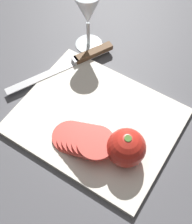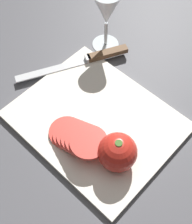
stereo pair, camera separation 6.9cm
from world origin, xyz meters
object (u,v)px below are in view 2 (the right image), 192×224
wine_glass (107,11)px  tomato_slice_stack_near (77,137)px  knife (96,57)px  whole_tomato (117,152)px

wine_glass → tomato_slice_stack_near: 0.32m
wine_glass → knife: 0.12m
knife → wine_glass: bearing=-132.0°
whole_tomato → knife: whole_tomato is taller
wine_glass → knife: wine_glass is taller
whole_tomato → wine_glass: bearing=-43.9°
wine_glass → tomato_slice_stack_near: bearing=121.1°
whole_tomato → tomato_slice_stack_near: whole_tomato is taller
wine_glass → knife: (-0.02, 0.06, -0.09)m
whole_tomato → tomato_slice_stack_near: (0.09, 0.03, -0.02)m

